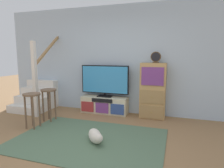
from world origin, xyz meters
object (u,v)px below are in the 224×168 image
Objects in this scene: media_console at (105,105)px; bar_stool_near at (32,102)px; side_cabinet at (153,91)px; bar_stool_far at (49,97)px; television at (105,80)px; desk_clock at (156,57)px; dog at (95,136)px.

bar_stool_near is at bearing -125.63° from media_console.
bar_stool_far is (-2.18, -0.95, -0.11)m from side_cabinet.
television is 1.72× the size of bar_stool_far.
desk_clock is 0.54× the size of dog.
dog is at bearing -26.82° from bar_stool_far.
media_console is 1.74m from desk_clock.
television reaches higher than media_console.
desk_clock is at bearing 22.82° from bar_stool_far.
media_console is at bearing 54.37° from bar_stool_near.
media_console is 1.28m from side_cabinet.
bar_stool_near is at bearing -95.42° from bar_stool_far.
dog is (0.46, -1.67, -0.09)m from media_console.
television is at bearing 54.82° from bar_stool_near.
television is 1.74× the size of bar_stool_near.
desk_clock is (1.25, -0.03, 0.58)m from television.
television is at bearing 44.69° from bar_stool_far.
side_cabinet is 2.38m from bar_stool_far.
desk_clock reaches higher than dog.
television is at bearing 178.69° from desk_clock.
desk_clock is 0.35× the size of bar_stool_far.
bar_stool_near is (-2.23, -1.44, -0.12)m from side_cabinet.
side_cabinet is (1.21, 0.01, 0.44)m from media_console.
side_cabinet is at bearing 23.56° from bar_stool_far.
bar_stool_far reaches higher than bar_stool_near.
media_console is at bearing -90.00° from television.
media_console is 0.92× the size of side_cabinet.
television is 4.87× the size of desk_clock.
side_cabinet is (1.21, -0.01, -0.20)m from television.
desk_clock is at bearing -0.21° from media_console.
bar_stool_far is (-2.23, -0.94, -0.89)m from desk_clock.
bar_stool_near is (-1.02, -1.43, 0.32)m from media_console.
bar_stool_far is at bearing -157.18° from desk_clock.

